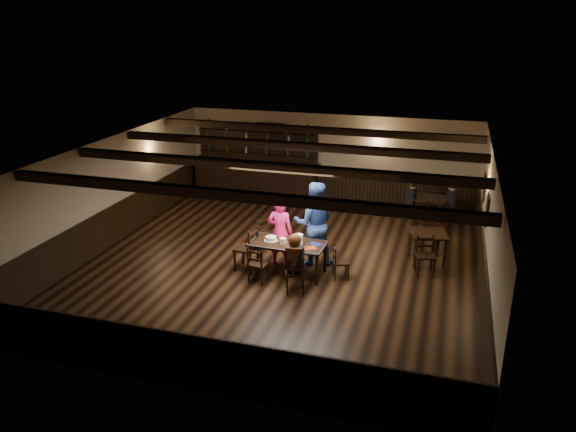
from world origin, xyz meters
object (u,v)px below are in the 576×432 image
(chair_near_left, at_px, (257,262))
(dining_table, at_px, (288,246))
(woman_pink, at_px, (280,232))
(cake, at_px, (271,239))
(man_blue, at_px, (314,223))
(chair_near_right, at_px, (295,272))
(bar_counter, at_px, (256,174))

(chair_near_left, bearing_deg, dining_table, 50.29)
(chair_near_left, distance_m, woman_pink, 1.13)
(woman_pink, xyz_separation_m, cake, (-0.09, -0.41, -0.02))
(dining_table, height_order, man_blue, man_blue)
(cake, bearing_deg, woman_pink, 77.36)
(chair_near_right, bearing_deg, woman_pink, 119.41)
(woman_pink, relative_size, cake, 5.30)
(chair_near_right, distance_m, woman_pink, 1.51)
(woman_pink, bearing_deg, dining_table, 123.95)
(chair_near_left, bearing_deg, bar_counter, 109.70)
(dining_table, relative_size, woman_pink, 1.04)
(dining_table, bearing_deg, chair_near_left, -129.71)
(chair_near_right, xyz_separation_m, woman_pink, (-0.72, 1.28, 0.33))
(cake, bearing_deg, dining_table, -3.68)
(chair_near_right, xyz_separation_m, man_blue, (0.01, 1.59, 0.50))
(dining_table, bearing_deg, cake, 176.32)
(bar_counter, bearing_deg, chair_near_right, -63.59)
(dining_table, relative_size, man_blue, 0.86)
(chair_near_left, xyz_separation_m, chair_near_right, (0.93, -0.22, 0.01))
(dining_table, distance_m, bar_counter, 5.88)
(dining_table, xyz_separation_m, man_blue, (0.42, 0.75, 0.32))
(chair_near_left, relative_size, cake, 2.69)
(chair_near_right, relative_size, man_blue, 0.42)
(dining_table, height_order, cake, cake)
(cake, height_order, bar_counter, bar_counter)
(chair_near_left, bearing_deg, woman_pink, 79.10)
(woman_pink, distance_m, bar_counter, 5.35)
(chair_near_left, relative_size, woman_pink, 0.51)
(chair_near_right, xyz_separation_m, bar_counter, (-3.03, 6.11, 0.24))
(cake, relative_size, bar_counter, 0.07)
(chair_near_right, height_order, bar_counter, bar_counter)
(chair_near_right, distance_m, bar_counter, 6.82)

